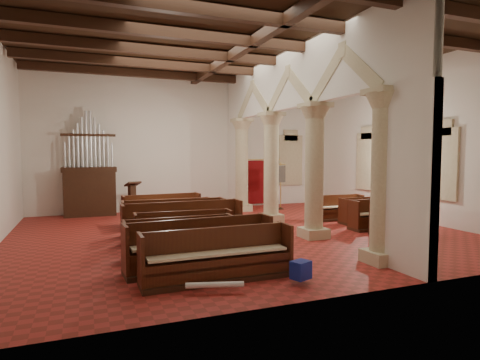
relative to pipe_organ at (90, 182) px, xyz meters
name	(u,v)px	position (x,y,z in m)	size (l,w,h in m)	color
floor	(241,233)	(4.50, -5.50, -1.37)	(14.00, 14.00, 0.00)	#A02823
ceiling	(241,44)	(4.50, -5.50, 4.63)	(14.00, 14.00, 0.00)	black
wall_back	(193,144)	(4.50, 0.50, 1.63)	(14.00, 0.02, 6.00)	silver
wall_front	(362,130)	(4.50, -11.50, 1.63)	(14.00, 0.02, 6.00)	silver
wall_right	(411,142)	(11.50, -5.50, 1.63)	(0.02, 12.00, 6.00)	silver
ceiling_beams	(241,50)	(4.50, -5.50, 4.45)	(13.80, 11.80, 0.30)	black
arcade	(291,124)	(6.30, -5.50, 2.19)	(0.90, 11.90, 6.00)	beige
window_right_a	(443,164)	(11.48, -7.00, 0.83)	(0.03, 1.00, 2.20)	#2B624E
window_right_b	(367,161)	(11.48, -3.00, 0.83)	(0.03, 1.00, 2.20)	#2B624E
window_back	(290,160)	(9.50, 0.48, 0.83)	(1.00, 0.03, 2.20)	#2B624E
pipe_organ	(90,182)	(0.00, 0.00, 0.00)	(2.10, 0.85, 4.40)	black
lectern	(132,201)	(1.63, -0.46, -0.79)	(0.69, 0.73, 1.41)	#3C2513
dossal_curtain	(263,182)	(8.00, 0.42, -0.21)	(1.80, 0.07, 2.17)	maroon
processional_banner	(281,193)	(8.15, -1.17, -0.61)	(0.49, 0.62, 2.15)	black
hymnal_box_a	(301,270)	(3.78, -10.62, -1.09)	(0.36, 0.29, 0.36)	navy
hymnal_box_b	(240,245)	(3.51, -8.01, -1.13)	(0.29, 0.23, 0.29)	navy
hymnal_box_c	(213,236)	(3.14, -6.87, -1.11)	(0.32, 0.26, 0.32)	navy
tube_heater_a	(215,285)	(2.02, -10.52, -1.21)	(0.11, 0.11, 1.08)	silver
tube_heater_b	(160,259)	(1.41, -8.33, -1.21)	(0.11, 0.11, 1.05)	white
nave_pew_0	(218,263)	(2.32, -9.83, -1.02)	(3.17, 0.75, 1.06)	black
nave_pew_1	(201,252)	(2.21, -8.90, -1.00)	(3.41, 0.96, 1.11)	black
nave_pew_2	(180,244)	(1.99, -7.75, -1.05)	(2.75, 0.68, 0.99)	black
nave_pew_3	(184,236)	(2.29, -6.93, -1.04)	(2.64, 0.80, 1.01)	black
nave_pew_4	(183,228)	(2.49, -6.01, -0.99)	(3.50, 0.78, 1.15)	black
nave_pew_5	(175,223)	(2.44, -5.02, -1.00)	(3.24, 0.94, 1.12)	black
nave_pew_6	(169,218)	(2.50, -3.73, -1.05)	(3.05, 0.72, 0.98)	black
nave_pew_7	(162,214)	(2.41, -3.01, -1.01)	(2.82, 0.90, 1.08)	black
aisle_pew_0	(400,224)	(9.19, -7.49, -1.04)	(2.07, 0.77, 0.98)	black
aisle_pew_1	(378,219)	(9.08, -6.58, -1.03)	(2.03, 0.68, 1.01)	black
aisle_pew_2	(364,215)	(9.36, -5.48, -1.05)	(1.84, 0.63, 0.95)	black
aisle_pew_3	(339,212)	(8.95, -4.56, -1.05)	(1.91, 0.71, 0.95)	black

